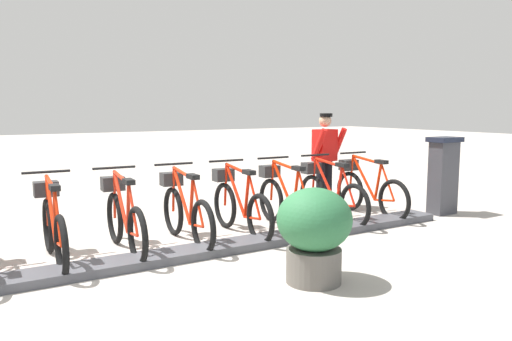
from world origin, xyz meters
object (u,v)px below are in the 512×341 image
(worker_near_rack, at_px, (325,156))
(bike_docked_1, at_px, (329,194))
(bike_docked_5, at_px, (124,217))
(bike_docked_6, at_px, (53,226))
(bike_docked_2, at_px, (287,199))
(bike_docked_4, at_px, (185,210))
(bike_docked_3, at_px, (239,204))
(planter_bush, at_px, (314,230))
(payment_kiosk, at_px, (443,174))
(bike_docked_0, at_px, (368,189))

(worker_near_rack, bearing_deg, bike_docked_1, 144.77)
(bike_docked_5, distance_m, bike_docked_6, 0.81)
(bike_docked_2, distance_m, bike_docked_4, 1.62)
(bike_docked_3, distance_m, planter_bush, 2.10)
(bike_docked_5, bearing_deg, bike_docked_6, 90.00)
(bike_docked_6, relative_size, worker_near_rack, 1.04)
(payment_kiosk, xyz_separation_m, bike_docked_5, (0.57, 5.18, -0.24))
(bike_docked_2, xyz_separation_m, bike_docked_5, (0.00, 2.43, 0.00))
(bike_docked_0, distance_m, bike_docked_3, 2.43)
(bike_docked_6, height_order, planter_bush, bike_docked_6)
(bike_docked_3, relative_size, bike_docked_6, 1.00)
(bike_docked_6, bearing_deg, bike_docked_3, -90.00)
(bike_docked_1, distance_m, bike_docked_6, 4.05)
(payment_kiosk, height_order, bike_docked_4, payment_kiosk)
(bike_docked_3, bearing_deg, payment_kiosk, -99.12)
(bike_docked_1, bearing_deg, bike_docked_4, 90.00)
(payment_kiosk, xyz_separation_m, bike_docked_0, (0.57, 1.13, -0.24))
(payment_kiosk, distance_m, bike_docked_2, 2.82)
(bike_docked_3, xyz_separation_m, bike_docked_4, (0.00, 0.81, 0.00))
(bike_docked_1, xyz_separation_m, planter_bush, (-2.08, 1.93, 0.11))
(bike_docked_2, relative_size, worker_near_rack, 1.04)
(payment_kiosk, xyz_separation_m, worker_near_rack, (1.48, 1.30, 0.24))
(payment_kiosk, distance_m, bike_docked_1, 2.04)
(bike_docked_2, bearing_deg, bike_docked_6, 90.00)
(bike_docked_4, relative_size, worker_near_rack, 1.04)
(bike_docked_1, bearing_deg, planter_bush, 137.15)
(bike_docked_4, bearing_deg, bike_docked_5, 90.00)
(payment_kiosk, xyz_separation_m, bike_docked_2, (0.57, 2.75, -0.24))
(bike_docked_6, bearing_deg, bike_docked_4, -90.00)
(bike_docked_2, height_order, bike_docked_3, same)
(payment_kiosk, bearing_deg, bike_docked_4, 82.55)
(bike_docked_4, distance_m, bike_docked_5, 0.81)
(bike_docked_2, xyz_separation_m, bike_docked_4, (0.00, 1.62, 0.00))
(bike_docked_3, bearing_deg, bike_docked_2, -90.00)
(bike_docked_0, height_order, bike_docked_1, same)
(bike_docked_4, height_order, bike_docked_5, same)
(bike_docked_1, relative_size, bike_docked_4, 1.00)
(payment_kiosk, distance_m, bike_docked_4, 4.41)
(payment_kiosk, height_order, bike_docked_6, payment_kiosk)
(payment_kiosk, relative_size, bike_docked_5, 0.74)
(bike_docked_0, height_order, bike_docked_3, same)
(payment_kiosk, distance_m, bike_docked_6, 6.02)
(bike_docked_2, height_order, worker_near_rack, worker_near_rack)
(bike_docked_5, bearing_deg, bike_docked_4, -90.00)
(bike_docked_3, relative_size, bike_docked_5, 1.00)
(payment_kiosk, height_order, bike_docked_0, payment_kiosk)
(bike_docked_0, height_order, bike_docked_2, same)
(bike_docked_2, height_order, bike_docked_5, same)
(bike_docked_5, bearing_deg, payment_kiosk, -96.30)
(planter_bush, bearing_deg, bike_docked_0, -52.81)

